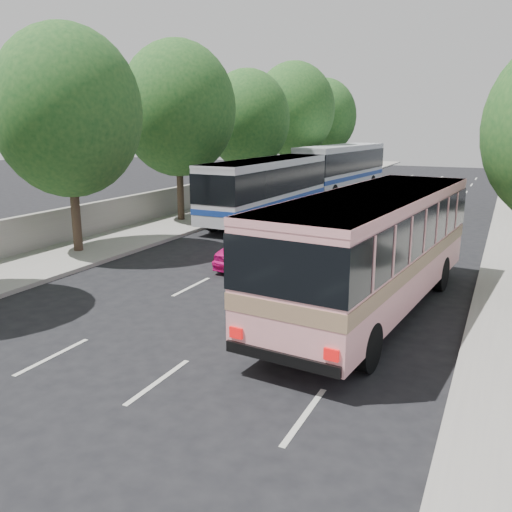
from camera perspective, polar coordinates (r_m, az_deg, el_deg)
The scene contains 14 objects.
ground at distance 13.64m, azimuth -8.84°, elevation -8.67°, with size 120.00×120.00×0.00m, color black.
sidewalk_left at distance 34.57m, azimuth -2.18°, elevation 5.30°, with size 4.00×90.00×0.15m, color #9E998E.
low_wall at distance 35.31m, azimuth -4.81°, elevation 6.79°, with size 0.30×90.00×1.50m, color #9E998E.
tree_left_b at distance 22.58m, azimuth -19.21°, elevation 14.69°, with size 5.70×5.70×8.88m.
tree_left_c at distance 29.02m, azimuth -8.19°, elevation 15.53°, with size 6.00×6.00×9.35m.
tree_left_d at distance 35.95m, azimuth -0.84°, elevation 14.52°, with size 5.52×5.52×8.60m.
tree_left_e at distance 43.26m, azimuth 4.08°, elevation 15.42°, with size 6.30×6.30×9.82m.
tree_left_f at distance 50.86m, azimuth 7.20°, elevation 14.62°, with size 5.88×5.88×9.16m.
pink_bus at distance 15.06m, azimuth 12.34°, elevation 1.69°, with size 3.77×10.80×3.37m.
pink_taxi at distance 20.27m, azimuth -0.01°, elevation 1.15°, with size 1.75×4.35×1.48m, color #F11586.
white_pickup at distance 29.75m, azimuth 1.71°, elevation 5.41°, with size 2.36×5.80×1.68m, color silver.
tour_coach_front at distance 29.33m, azimuth 1.16°, elevation 7.57°, with size 2.89×11.20×3.32m.
tour_coach_rear at distance 42.16m, azimuth 8.99°, elevation 9.51°, with size 3.76×12.15×3.58m.
taxi_roof_sign at distance 20.10m, azimuth -0.02°, elevation 3.46°, with size 0.55×0.18×0.18m, color silver.
Camera 1 is at (7.15, -10.40, 5.17)m, focal length 38.00 mm.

